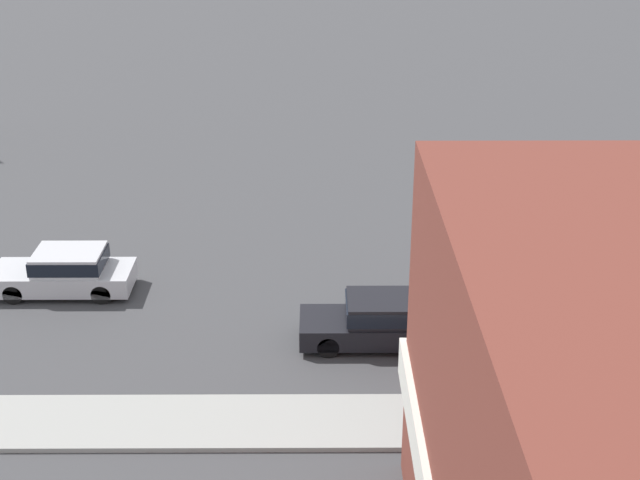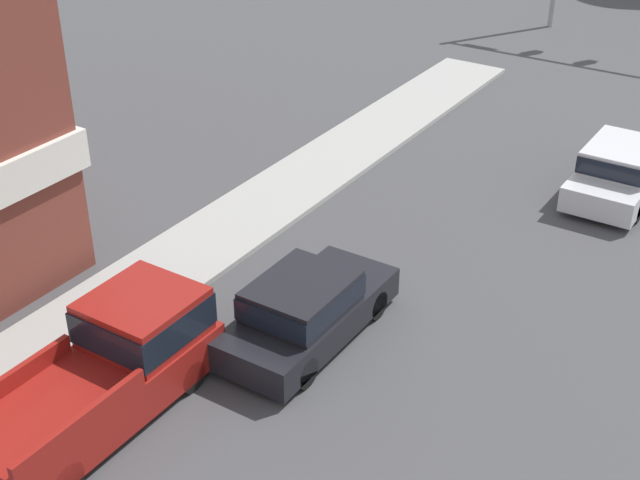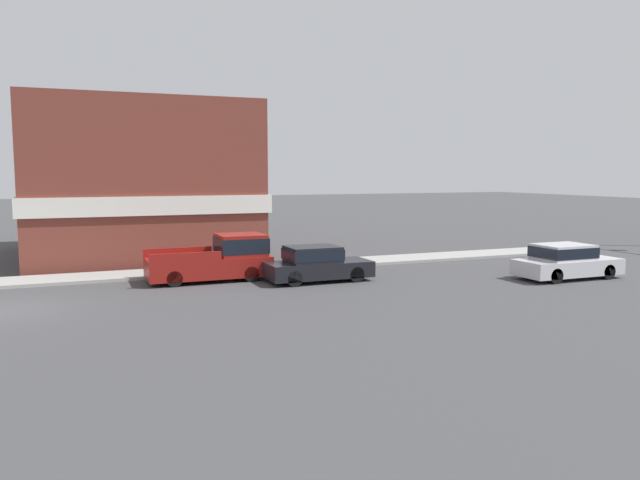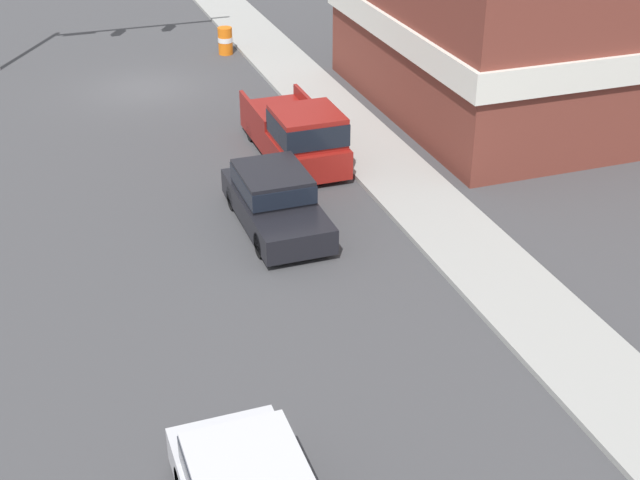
{
  "view_description": "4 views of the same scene",
  "coord_description": "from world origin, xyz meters",
  "views": [
    {
      "loc": [
        -25.22,
        13.82,
        13.84
      ],
      "look_at": [
        0.42,
        13.7,
        2.62
      ],
      "focal_mm": 50.0,
      "sensor_mm": 36.0,
      "label": 1
    },
    {
      "loc": [
        7.08,
        -0.69,
        11.23
      ],
      "look_at": [
        -0.89,
        11.64,
        2.76
      ],
      "focal_mm": 50.0,
      "sensor_mm": 36.0,
      "label": 2
    },
    {
      "loc": [
        22.88,
        2.14,
        4.62
      ],
      "look_at": [
        0.69,
        11.27,
        2.02
      ],
      "focal_mm": 35.0,
      "sensor_mm": 36.0,
      "label": 3
    },
    {
      "loc": [
        4.44,
        32.21,
        11.26
      ],
      "look_at": [
        -1.31,
        15.96,
        1.65
      ],
      "focal_mm": 50.0,
      "sensor_mm": 36.0,
      "label": 4
    }
  ],
  "objects": [
    {
      "name": "car_lead",
      "position": [
        -1.45,
        11.97,
        0.79
      ],
      "size": [
        1.86,
        4.49,
        1.52
      ],
      "color": "black",
      "rests_on": "ground"
    },
    {
      "name": "car_oncoming",
      "position": [
        2.04,
        22.33,
        0.79
      ],
      "size": [
        1.93,
        4.72,
        1.52
      ],
      "rotation": [
        0.0,
        0.0,
        3.14
      ],
      "color": "black",
      "rests_on": "ground"
    },
    {
      "name": "pickup_truck_parked",
      "position": [
        -3.31,
        8.3,
        0.96
      ],
      "size": [
        1.98,
        5.21,
        1.96
      ],
      "color": "black",
      "rests_on": "ground"
    }
  ]
}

